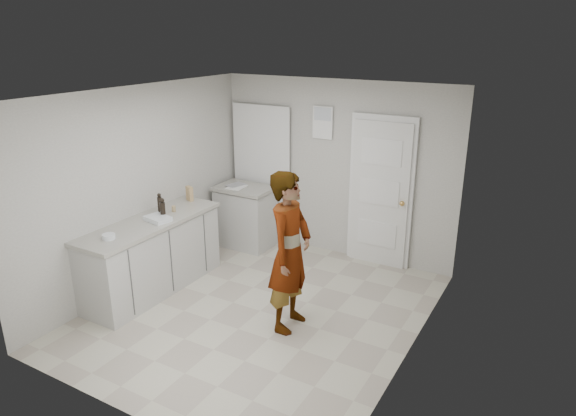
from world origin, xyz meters
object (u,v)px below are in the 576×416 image
Objects in this scene: oil_cruet_b at (160,203)px; egg_bowl at (109,237)px; oil_cruet_a at (163,209)px; baking_dish at (158,219)px; person at (290,252)px; spice_jar at (174,209)px; cake_mix_box at (190,194)px.

oil_cruet_b is 0.95m from egg_bowl.
oil_cruet_a reaches higher than egg_bowl.
oil_cruet_b reaches higher than baking_dish.
person reaches higher than oil_cruet_a.
baking_dish is 2.38× the size of egg_bowl.
oil_cruet_a is at bearing -38.01° from oil_cruet_b.
oil_cruet_a is 1.81× the size of egg_bowl.
spice_jar is 0.35m from baking_dish.
baking_dish is at bearing -88.14° from oil_cruet_a.
egg_bowl is at bearing -94.55° from oil_cruet_a.
person is at bearing -4.96° from oil_cruet_b.
oil_cruet_a is 0.76× the size of baking_dish.
baking_dish is at bearing -54.04° from cake_mix_box.
person is 2.11m from cake_mix_box.
cake_mix_box is at bearing 88.91° from oil_cruet_b.
cake_mix_box is at bearing 66.46° from person.
person is 9.00× the size of cake_mix_box.
cake_mix_box is 0.82m from baking_dish.
person is 2.02m from egg_bowl.
person is 2.00m from oil_cruet_b.
cake_mix_box is 0.77× the size of oil_cruet_b.
person is 5.18× the size of baking_dish.
person is 1.80m from baking_dish.
oil_cruet_a is at bearing -78.11° from spice_jar.
spice_jar is 1.05m from egg_bowl.
cake_mix_box is at bearing 103.56° from oil_cruet_a.
cake_mix_box is 2.54× the size of spice_jar.
person is at bearing 22.29° from egg_bowl.
spice_jar is at bearing 89.36° from egg_bowl.
oil_cruet_b is at bearing -140.13° from spice_jar.
oil_cruet_b is (-1.99, 0.17, 0.16)m from person.
cake_mix_box is at bearing 94.02° from egg_bowl.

